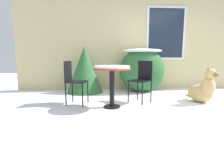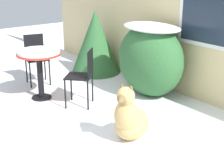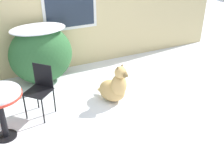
{
  "view_description": "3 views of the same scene",
  "coord_description": "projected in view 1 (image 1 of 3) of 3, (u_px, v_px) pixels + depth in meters",
  "views": [
    {
      "loc": [
        -1.62,
        -3.0,
        0.94
      ],
      "look_at": [
        -1.4,
        0.24,
        0.45
      ],
      "focal_mm": 28.0,
      "sensor_mm": 36.0,
      "label": 1
    },
    {
      "loc": [
        3.39,
        -2.03,
        2.04
      ],
      "look_at": [
        0.0,
        0.6,
        0.55
      ],
      "focal_mm": 55.0,
      "sensor_mm": 36.0,
      "label": 2
    },
    {
      "loc": [
        -1.36,
        -3.46,
        2.8
      ],
      "look_at": [
        0.51,
        0.52,
        0.33
      ],
      "focal_mm": 45.0,
      "sensor_mm": 36.0,
      "label": 3
    }
  ],
  "objects": [
    {
      "name": "evergreen_bush",
      "position": [
        85.0,
        70.0,
        4.71
      ],
      "size": [
        0.97,
        0.97,
        1.23
      ],
      "color": "#2D6033",
      "rests_on": "ground_plane"
    },
    {
      "name": "patio_chair_near_table",
      "position": [
        74.0,
        80.0,
        3.52
      ],
      "size": [
        0.46,
        0.46,
        0.87
      ],
      "rotation": [
        0.0,
        0.0,
        1.34
      ],
      "color": "black",
      "rests_on": "ground_plane"
    },
    {
      "name": "house_wall",
      "position": [
        155.0,
        42.0,
        5.16
      ],
      "size": [
        8.0,
        0.1,
        2.8
      ],
      "color": "#D1BC84",
      "rests_on": "ground_plane"
    },
    {
      "name": "patio_chair_far_side",
      "position": [
        142.0,
        79.0,
        3.69
      ],
      "size": [
        0.54,
        0.54,
        0.87
      ],
      "rotation": [
        0.0,
        0.0,
        -0.81
      ],
      "color": "black",
      "rests_on": "ground_plane"
    },
    {
      "name": "shrub_left",
      "position": [
        142.0,
        69.0,
        4.79
      ],
      "size": [
        1.24,
        0.84,
        1.18
      ],
      "color": "#2D6033",
      "rests_on": "ground_plane"
    },
    {
      "name": "dog",
      "position": [
        203.0,
        90.0,
        3.66
      ],
      "size": [
        0.58,
        0.71,
        0.75
      ],
      "rotation": [
        0.0,
        0.0,
        0.42
      ],
      "color": "tan",
      "rests_on": "ground_plane"
    },
    {
      "name": "patio_table",
      "position": [
        112.0,
        73.0,
        3.25
      ],
      "size": [
        0.69,
        0.69,
        0.79
      ],
      "color": "black",
      "rests_on": "ground_plane"
    },
    {
      "name": "ground_plane",
      "position": [
        189.0,
        109.0,
        3.21
      ],
      "size": [
        16.0,
        16.0,
        0.0
      ],
      "primitive_type": "plane",
      "color": "white"
    }
  ]
}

